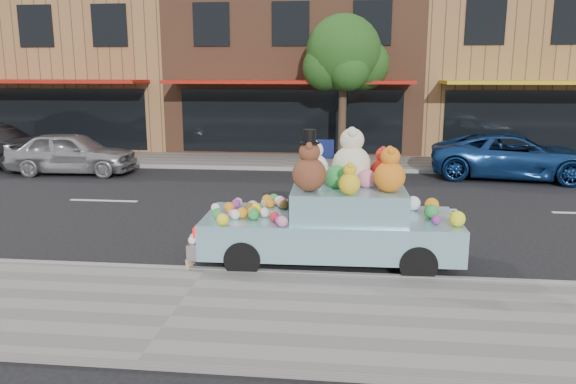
# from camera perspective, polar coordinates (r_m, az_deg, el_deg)

# --- Properties ---
(ground) EXTENTS (120.00, 120.00, 0.00)m
(ground) POSITION_cam_1_polar(r_m,az_deg,el_deg) (14.08, -3.23, -1.30)
(ground) COLOR black
(ground) RESTS_ON ground
(near_sidewalk) EXTENTS (60.00, 3.00, 0.12)m
(near_sidewalk) POSITION_cam_1_polar(r_m,az_deg,el_deg) (8.04, -11.08, -11.64)
(near_sidewalk) COLOR gray
(near_sidewalk) RESTS_ON ground
(far_sidewalk) EXTENTS (60.00, 3.00, 0.12)m
(far_sidewalk) POSITION_cam_1_polar(r_m,az_deg,el_deg) (20.39, -0.20, 3.09)
(far_sidewalk) COLOR gray
(far_sidewalk) RESTS_ON ground
(near_kerb) EXTENTS (60.00, 0.12, 0.13)m
(near_kerb) POSITION_cam_1_polar(r_m,az_deg,el_deg) (9.37, -8.35, -7.99)
(near_kerb) COLOR gray
(near_kerb) RESTS_ON ground
(far_kerb) EXTENTS (60.00, 0.12, 0.13)m
(far_kerb) POSITION_cam_1_polar(r_m,az_deg,el_deg) (18.92, -0.72, 2.39)
(far_kerb) COLOR gray
(far_kerb) RESTS_ON ground
(storefront_left) EXTENTS (10.00, 9.80, 7.30)m
(storefront_left) POSITION_cam_1_polar(r_m,az_deg,el_deg) (28.29, -19.87, 12.21)
(storefront_left) COLOR olive
(storefront_left) RESTS_ON ground
(storefront_mid) EXTENTS (10.00, 9.80, 7.30)m
(storefront_mid) POSITION_cam_1_polar(r_m,az_deg,el_deg) (25.58, 1.24, 12.99)
(storefront_mid) COLOR brown
(storefront_mid) RESTS_ON ground
(storefront_right) EXTENTS (10.00, 9.80, 7.30)m
(storefront_right) POSITION_cam_1_polar(r_m,az_deg,el_deg) (26.61, 23.73, 11.96)
(storefront_right) COLOR olive
(storefront_right) RESTS_ON ground
(street_tree) EXTENTS (3.00, 2.70, 5.22)m
(street_tree) POSITION_cam_1_polar(r_m,az_deg,el_deg) (20.06, 5.73, 13.30)
(street_tree) COLOR #38281C
(street_tree) RESTS_ON ground
(car_silver) EXTENTS (4.11, 1.78, 1.38)m
(car_silver) POSITION_cam_1_polar(r_m,az_deg,el_deg) (19.49, -21.09, 3.73)
(car_silver) COLOR #ACACB1
(car_silver) RESTS_ON ground
(car_blue) EXTENTS (5.31, 3.06, 1.39)m
(car_blue) POSITION_cam_1_polar(r_m,az_deg,el_deg) (18.77, 22.01, 3.38)
(car_blue) COLOR navy
(car_blue) RESTS_ON ground
(art_car) EXTENTS (4.53, 1.87, 2.36)m
(art_car) POSITION_cam_1_polar(r_m,az_deg,el_deg) (9.66, 4.56, -2.49)
(art_car) COLOR black
(art_car) RESTS_ON ground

